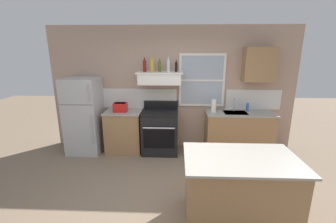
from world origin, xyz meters
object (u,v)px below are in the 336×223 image
Objects in this scene: bottle_champagne_gold_foil at (152,65)px; bottle_olive_oil_square at (160,66)px; bottle_balsamic_dark at (176,67)px; kitchen_island at (238,190)px; dish_soap_bottle at (248,107)px; toaster at (120,107)px; stove_range at (160,132)px; refrigerator at (84,116)px; bottle_clear_tall at (168,65)px; bottle_red_label_wine at (145,66)px; paper_towel_roll at (214,106)px.

bottle_champagne_gold_foil is 0.18m from bottle_olive_oil_square.
kitchen_island is at bearing -69.71° from bottle_balsamic_dark.
dish_soap_bottle is at bearing -0.29° from bottle_balsamic_dark.
stove_range is at bearing 0.52° from toaster.
refrigerator is 5.18× the size of bottle_clear_tall.
bottle_red_label_wine is at bearing 159.42° from stove_range.
refrigerator is 1.16× the size of kitchen_island.
kitchen_island is at bearing -36.30° from refrigerator.
bottle_champagne_gold_foil is at bearing 121.54° from kitchen_island.
refrigerator is at bearing -175.17° from bottle_balsamic_dark.
stove_range is 4.04× the size of paper_towel_roll.
stove_range is 4.48× the size of bottle_balsamic_dark.
bottle_balsamic_dark reaches higher than toaster.
toaster is at bearing 1.09° from refrigerator.
bottle_clear_tall reaches higher than paper_towel_roll.
bottle_champagne_gold_foil is at bearing -151.48° from bottle_olive_oil_square.
stove_range is 1.28m from paper_towel_roll.
bottle_olive_oil_square is (-0.01, 0.15, 1.39)m from stove_range.
bottle_olive_oil_square is 1.41m from paper_towel_roll.
kitchen_island is at bearing -58.46° from bottle_champagne_gold_foil.
bottle_clear_tall is at bearing 177.74° from bottle_balsamic_dark.
refrigerator is 1.95m from bottle_olive_oil_square.
bottle_red_label_wine reaches higher than stove_range.
bottle_champagne_gold_foil reaches higher than kitchen_island.
stove_range is 1.45m from bottle_red_label_wine.
refrigerator is 1.70m from bottle_red_label_wine.
bottle_red_label_wine is 0.50m from bottle_clear_tall.
bottle_champagne_gold_foil is 0.50m from bottle_balsamic_dark.
bottle_red_label_wine is 0.66m from bottle_balsamic_dark.
bottle_clear_tall is at bearing 5.47° from refrigerator.
bottle_red_label_wine is 1.64× the size of dish_soap_bottle.
bottle_clear_tall is at bearing 14.14° from bottle_champagne_gold_foil.
toaster is (0.80, 0.02, 0.19)m from refrigerator.
bottle_red_label_wine is at bearing -179.57° from dish_soap_bottle.
stove_range is at bearing 0.80° from refrigerator.
refrigerator reaches higher than paper_towel_roll.
toaster is at bearing -166.29° from bottle_red_label_wine.
kitchen_island is (1.32, -2.16, -1.43)m from bottle_champagne_gold_foil.
bottle_champagne_gold_foil is 1.35× the size of bottle_balsamic_dark.
paper_towel_roll is at bearing 1.24° from refrigerator.
bottle_red_label_wine reaches higher than dish_soap_bottle.
dish_soap_bottle is (0.74, 0.10, -0.04)m from paper_towel_roll.
bottle_champagne_gold_foil is (0.16, -0.05, 0.01)m from bottle_red_label_wine.
stove_range is at bearing -175.82° from dish_soap_bottle.
dish_soap_bottle is (2.73, 0.15, -0.01)m from toaster.
bottle_champagne_gold_foil reaches higher than stove_range.
kitchen_island is (0.83, -2.23, -1.39)m from bottle_balsamic_dark.
bottle_balsamic_dark is at bearing -1.01° from bottle_olive_oil_square.
bottle_balsamic_dark is (0.50, 0.08, -0.04)m from bottle_champagne_gold_foil.
bottle_olive_oil_square is 0.99× the size of paper_towel_roll.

